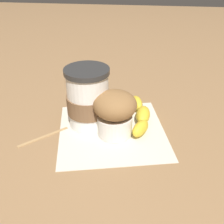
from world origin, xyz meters
name	(u,v)px	position (x,y,z in m)	size (l,w,h in m)	color
ground_plane	(112,131)	(0.00, 0.00, 0.00)	(3.00, 3.00, 0.00)	#936D47
paper_napkin	(112,131)	(0.00, 0.00, 0.00)	(0.22, 0.22, 0.00)	beige
coffee_cup	(88,99)	(-0.05, 0.02, 0.06)	(0.09, 0.09, 0.13)	white
muffin	(115,112)	(0.01, -0.01, 0.05)	(0.09, 0.09, 0.10)	white
banana	(140,115)	(0.06, 0.05, 0.02)	(0.05, 0.16, 0.03)	gold
wooden_stirrer	(44,137)	(-0.14, -0.04, 0.00)	(0.11, 0.01, 0.00)	tan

